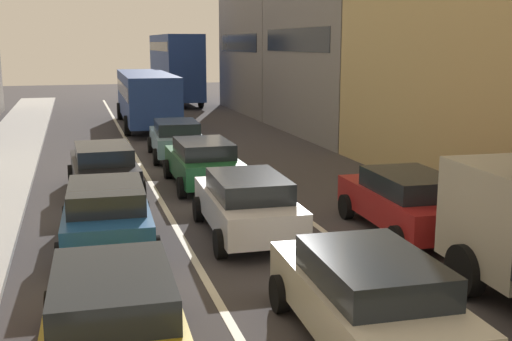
{
  "coord_description": "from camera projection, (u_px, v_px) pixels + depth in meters",
  "views": [
    {
      "loc": [
        -3.96,
        -1.77,
        4.5
      ],
      "look_at": [
        0.0,
        12.0,
        1.6
      ],
      "focal_mm": 44.43,
      "sensor_mm": 36.0,
      "label": 1
    }
  ],
  "objects": [
    {
      "name": "sedan_left_lane_fourth",
      "position": [
        104.0,
        167.0,
        19.16
      ],
      "size": [
        2.17,
        4.35,
        1.49
      ],
      "rotation": [
        0.0,
        0.0,
        1.6
      ],
      "color": "black",
      "rests_on": "ground"
    },
    {
      "name": "lane_stripe_left",
      "position": [
        146.0,
        174.0,
        22.01
      ],
      "size": [
        0.16,
        60.0,
        0.01
      ],
      "primitive_type": "cube",
      "color": "silver",
      "rests_on": "ground"
    },
    {
      "name": "coupe_centre_lane_fourth",
      "position": [
        203.0,
        162.0,
        20.05
      ],
      "size": [
        2.07,
        4.3,
        1.49
      ],
      "rotation": [
        0.0,
        0.0,
        1.57
      ],
      "color": "#19592D",
      "rests_on": "ground"
    },
    {
      "name": "wagon_left_lane_second",
      "position": [
        113.0,
        315.0,
        8.75
      ],
      "size": [
        2.18,
        4.36,
        1.49
      ],
      "rotation": [
        0.0,
        0.0,
        1.54
      ],
      "color": "#B29319",
      "rests_on": "ground"
    },
    {
      "name": "bus_far_queue_secondary",
      "position": [
        176.0,
        65.0,
        46.98
      ],
      "size": [
        2.81,
        10.5,
        5.06
      ],
      "rotation": [
        0.0,
        0.0,
        1.57
      ],
      "color": "navy",
      "rests_on": "ground"
    },
    {
      "name": "hatchback_centre_lane_third",
      "position": [
        247.0,
        203.0,
        14.88
      ],
      "size": [
        2.17,
        4.35,
        1.49
      ],
      "rotation": [
        0.0,
        0.0,
        1.54
      ],
      "color": "silver",
      "rests_on": "ground"
    },
    {
      "name": "building_row_right",
      "position": [
        441.0,
        22.0,
        24.49
      ],
      "size": [
        7.2,
        43.9,
        12.82
      ],
      "rotation": [
        0.0,
        0.0,
        -1.57
      ],
      "color": "gray",
      "rests_on": "ground"
    },
    {
      "name": "lane_stripe_right",
      "position": [
        240.0,
        169.0,
        22.93
      ],
      "size": [
        0.16,
        60.0,
        0.01
      ],
      "primitive_type": "cube",
      "color": "silver",
      "rests_on": "ground"
    },
    {
      "name": "sedan_right_lane_behind_truck",
      "position": [
        407.0,
        201.0,
        15.12
      ],
      "size": [
        2.19,
        4.36,
        1.49
      ],
      "rotation": [
        0.0,
        0.0,
        1.53
      ],
      "color": "#A51E1E",
      "rests_on": "ground"
    },
    {
      "name": "sedan_left_lane_third",
      "position": [
        107.0,
        213.0,
        13.98
      ],
      "size": [
        2.2,
        4.37,
        1.49
      ],
      "rotation": [
        0.0,
        0.0,
        1.53
      ],
      "color": "#194C8C",
      "rests_on": "ground"
    },
    {
      "name": "sedan_centre_lane_second",
      "position": [
        367.0,
        296.0,
        9.43
      ],
      "size": [
        2.2,
        4.37,
        1.49
      ],
      "rotation": [
        0.0,
        0.0,
        1.53
      ],
      "color": "beige",
      "rests_on": "ground"
    },
    {
      "name": "bus_mid_queue_primary",
      "position": [
        146.0,
        94.0,
        34.1
      ],
      "size": [
        2.96,
        10.55,
        2.9
      ],
      "rotation": [
        0.0,
        0.0,
        1.55
      ],
      "color": "navy",
      "rests_on": "ground"
    },
    {
      "name": "sedan_centre_lane_fifth",
      "position": [
        176.0,
        138.0,
        25.02
      ],
      "size": [
        2.23,
        4.38,
        1.49
      ],
      "rotation": [
        0.0,
        0.0,
        1.52
      ],
      "color": "#759EB7",
      "rests_on": "ground"
    }
  ]
}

